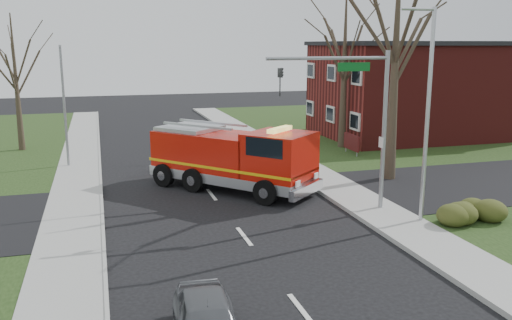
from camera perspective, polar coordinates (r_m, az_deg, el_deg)
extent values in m
plane|color=black|center=(20.43, -1.25, -8.07)|extent=(120.00, 120.00, 0.00)
cube|color=gray|center=(22.72, 14.11, -6.14)|extent=(2.40, 80.00, 0.15)
cube|color=gray|center=(19.83, -19.06, -9.16)|extent=(2.40, 80.00, 0.15)
cube|color=maroon|center=(43.83, 17.02, 6.94)|extent=(15.00, 10.00, 7.00)
cube|color=black|center=(43.68, 17.32, 11.64)|extent=(15.40, 10.40, 0.30)
cube|color=silver|center=(40.36, 7.85, 4.81)|extent=(0.12, 1.40, 1.20)
cube|color=#491112|center=(35.20, 10.02, 1.87)|extent=(0.12, 2.00, 1.00)
cylinder|color=gray|center=(34.58, 10.58, 0.90)|extent=(0.08, 0.08, 0.90)
cylinder|color=gray|center=(35.99, 9.44, 1.38)|extent=(0.08, 0.08, 0.90)
ellipsoid|color=#333F17|center=(23.32, 21.39, -4.85)|extent=(2.80, 2.00, 0.90)
cone|color=#362A20|center=(28.49, 14.41, 9.63)|extent=(0.64, 0.64, 12.00)
cone|color=#362A20|center=(37.17, 9.26, 9.18)|extent=(0.56, 0.56, 10.50)
cone|color=#362A20|center=(38.94, -23.92, 7.33)|extent=(0.44, 0.44, 9.00)
cylinder|color=gray|center=(23.36, 13.32, 2.80)|extent=(0.18, 0.18, 6.80)
cylinder|color=gray|center=(21.90, 7.68, 10.58)|extent=(5.20, 0.14, 0.14)
cube|color=#0C591E|center=(22.38, 10.27, 9.63)|extent=(1.40, 0.06, 0.35)
imported|color=black|center=(21.19, 2.63, 9.67)|extent=(0.22, 0.18, 1.10)
cylinder|color=#B7BABF|center=(21.93, 17.58, 4.09)|extent=(0.16, 0.16, 8.40)
cylinder|color=#B7BABF|center=(21.40, 16.69, 14.98)|extent=(1.40, 0.12, 0.12)
cylinder|color=gray|center=(32.77, -19.51, 5.20)|extent=(0.14, 0.14, 7.00)
cube|color=#B91408|center=(27.27, -4.84, 0.63)|extent=(5.69, 5.95, 2.22)
cube|color=#B91408|center=(25.05, 2.48, 0.01)|extent=(3.88, 3.88, 2.54)
cube|color=#B7BABF|center=(26.73, -2.64, -1.55)|extent=(7.52, 8.04, 0.48)
cube|color=#E5B20C|center=(26.60, -2.66, -0.33)|extent=(7.52, 8.05, 0.13)
cube|color=black|center=(24.34, 4.87, 1.52)|extent=(1.92, 1.69, 0.90)
cube|color=#E5D866|center=(24.79, 2.51, 3.24)|extent=(1.52, 1.39, 0.19)
cylinder|color=black|center=(24.14, 1.03, -3.43)|extent=(1.04, 1.12, 1.16)
cylinder|color=black|center=(26.45, 4.16, -2.07)|extent=(1.04, 1.12, 1.16)
cylinder|color=black|center=(27.67, -9.67, -1.58)|extent=(1.04, 1.12, 1.16)
cylinder|color=black|center=(29.70, -6.12, -0.53)|extent=(1.04, 1.12, 1.16)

